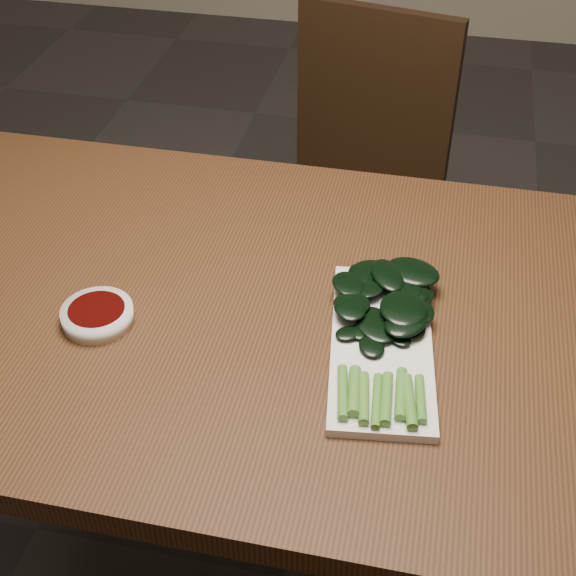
{
  "coord_description": "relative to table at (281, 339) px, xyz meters",
  "views": [
    {
      "loc": [
        0.2,
        -0.88,
        1.53
      ],
      "look_at": [
        0.0,
        0.03,
        0.76
      ],
      "focal_mm": 50.0,
      "sensor_mm": 36.0,
      "label": 1
    }
  ],
  "objects": [
    {
      "name": "chair_far",
      "position": [
        0.01,
        0.75,
        -0.19
      ],
      "size": [
        0.46,
        0.46,
        0.89
      ],
      "rotation": [
        0.0,
        0.0,
        -0.21
      ],
      "color": "black",
      "rests_on": "ground"
    },
    {
      "name": "serving_plate",
      "position": [
        0.16,
        -0.06,
        0.08
      ],
      "size": [
        0.18,
        0.34,
        0.01
      ],
      "rotation": [
        0.0,
        0.0,
        0.13
      ],
      "color": "white",
      "rests_on": "table"
    },
    {
      "name": "table",
      "position": [
        0.0,
        0.0,
        0.0
      ],
      "size": [
        1.4,
        0.8,
        0.75
      ],
      "color": "#412512",
      "rests_on": "ground"
    },
    {
      "name": "gai_lan",
      "position": [
        0.16,
        -0.01,
        0.1
      ],
      "size": [
        0.18,
        0.35,
        0.03
      ],
      "color": "#508C30",
      "rests_on": "serving_plate"
    },
    {
      "name": "sauce_bowl",
      "position": [
        -0.25,
        -0.09,
        0.08
      ],
      "size": [
        0.1,
        0.1,
        0.03
      ],
      "color": "white",
      "rests_on": "table"
    }
  ]
}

